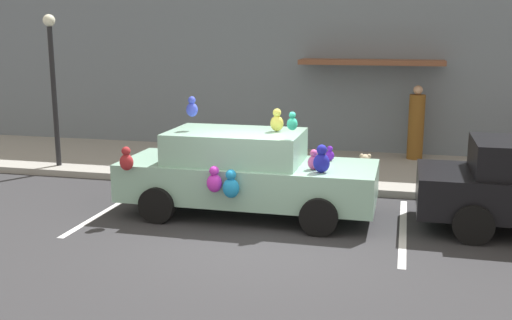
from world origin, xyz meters
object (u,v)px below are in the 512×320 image
object	(u,v)px
plush_covered_car	(245,172)
pedestrian_walking_past	(416,125)
street_lamp_post	(53,73)
teddy_bear_on_sidewalk	(365,168)

from	to	relation	value
plush_covered_car	pedestrian_walking_past	xyz separation A→B (m)	(3.06, 5.16, 0.20)
street_lamp_post	plush_covered_car	bearing A→B (deg)	-23.57
plush_covered_car	pedestrian_walking_past	bearing A→B (deg)	59.30
teddy_bear_on_sidewalk	pedestrian_walking_past	size ratio (longest dim) A/B	0.32
teddy_bear_on_sidewalk	plush_covered_car	bearing A→B (deg)	-128.91
teddy_bear_on_sidewalk	pedestrian_walking_past	world-z (taller)	pedestrian_walking_past
plush_covered_car	teddy_bear_on_sidewalk	world-z (taller)	plush_covered_car
plush_covered_car	pedestrian_walking_past	distance (m)	6.01
plush_covered_car	street_lamp_post	world-z (taller)	street_lamp_post
street_lamp_post	teddy_bear_on_sidewalk	bearing A→B (deg)	1.50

